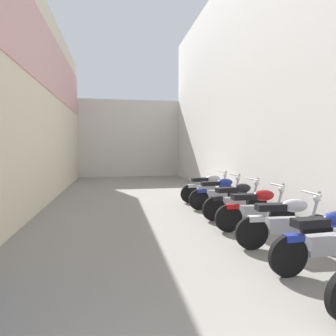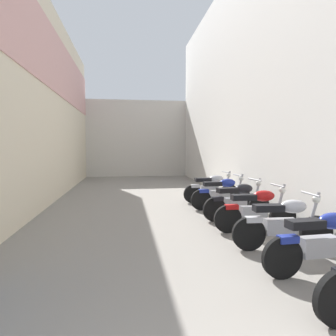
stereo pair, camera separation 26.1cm
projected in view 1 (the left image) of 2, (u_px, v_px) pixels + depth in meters
name	position (u px, v px, depth m)	size (l,w,h in m)	color
ground_plane	(154.00, 222.00, 7.26)	(34.30, 34.30, 0.00)	gray
building_left	(31.00, 94.00, 8.37)	(0.45, 18.30, 6.58)	beige
building_right	(245.00, 80.00, 9.51)	(0.45, 18.30, 7.95)	silver
building_far_end	(129.00, 139.00, 19.02)	(9.08, 2.00, 4.66)	beige
motorcycle_third	(327.00, 239.00, 4.32)	(1.85, 0.58, 1.04)	black
motorcycle_fourth	(285.00, 221.00, 5.36)	(1.85, 0.58, 1.04)	black
motorcycle_fifth	(256.00, 208.00, 6.47)	(1.85, 0.58, 1.04)	black
motorcycle_sixth	(236.00, 199.00, 7.52)	(1.84, 0.58, 1.04)	black
motorcycle_seventh	(219.00, 192.00, 8.73)	(1.85, 0.58, 1.04)	black
motorcycle_eighth	(208.00, 187.00, 9.78)	(1.85, 0.58, 1.04)	black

